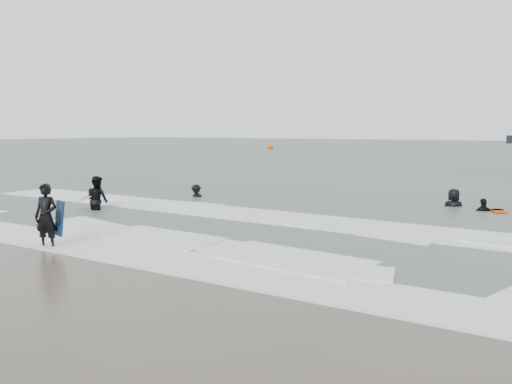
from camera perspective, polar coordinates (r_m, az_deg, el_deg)
The scene contains 10 objects.
ground at distance 13.74m, azimuth -11.20°, elevation -6.75°, with size 320.00×320.00×0.00m, color brown.
sea at distance 90.21m, azimuth 26.23°, elevation 4.32°, with size 320.00×320.00×0.00m, color #47544C.
surfer_centre at distance 15.00m, azimuth -22.70°, elevation -5.99°, with size 0.67×0.44×1.83m, color black.
surfer_wading at distance 21.29m, azimuth -17.61°, elevation -2.04°, with size 0.96×0.75×1.97m, color black.
surfer_breaker at distance 24.24m, azimuth -6.83°, elevation -0.68°, with size 0.97×0.56×1.51m, color black.
surfer_right_near at distance 21.89m, azimuth 24.56°, elevation -2.11°, with size 1.00×0.42×1.71m, color black.
surfer_right_far at distance 22.72m, azimuth 21.61°, elevation -1.65°, with size 0.96×0.62×1.96m, color black.
surf_foam at distance 16.55m, azimuth -2.39°, elevation -4.11°, with size 30.03×9.06×0.09m.
bodyboards at distance 17.95m, azimuth -2.74°, elevation -1.75°, with size 15.17×13.65×1.25m.
buoy at distance 85.64m, azimuth 1.64°, elevation 5.17°, with size 1.00×1.00×1.65m.
Camera 1 is at (9.18, -9.69, 3.25)m, focal length 35.00 mm.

